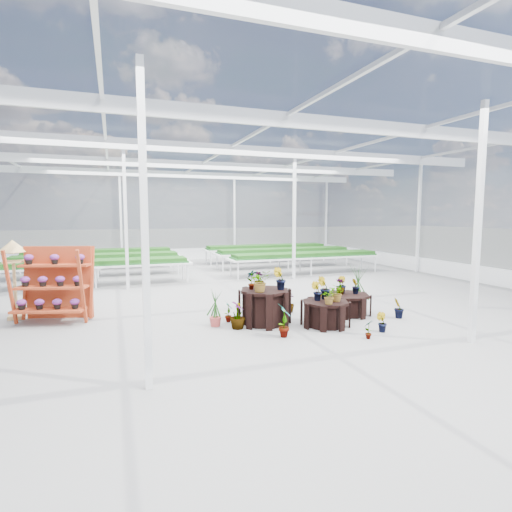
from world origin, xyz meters
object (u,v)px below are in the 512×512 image
object	(u,v)px
plinth_mid	(325,313)
shelf_rack	(53,285)
plinth_low	(347,304)
bird_table	(15,280)
plinth_tall	(265,307)

from	to	relation	value
plinth_mid	shelf_rack	size ratio (longest dim) A/B	0.61
plinth_mid	shelf_rack	bearing A→B (deg)	157.34
plinth_low	shelf_rack	world-z (taller)	shelf_rack
plinth_mid	shelf_rack	distance (m)	6.17
plinth_low	bird_table	world-z (taller)	bird_table
plinth_mid	plinth_low	xyz separation A→B (m)	(1.00, 0.70, -0.03)
plinth_tall	shelf_rack	world-z (taller)	shelf_rack
plinth_low	bird_table	size ratio (longest dim) A/B	0.60
shelf_rack	bird_table	size ratio (longest dim) A/B	0.92
plinth_low	plinth_tall	bearing A→B (deg)	-177.40
plinth_tall	shelf_rack	distance (m)	4.83
shelf_rack	bird_table	distance (m)	1.07
plinth_tall	plinth_mid	bearing A→B (deg)	-26.57
plinth_tall	bird_table	distance (m)	5.87
bird_table	shelf_rack	bearing A→B (deg)	-46.30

